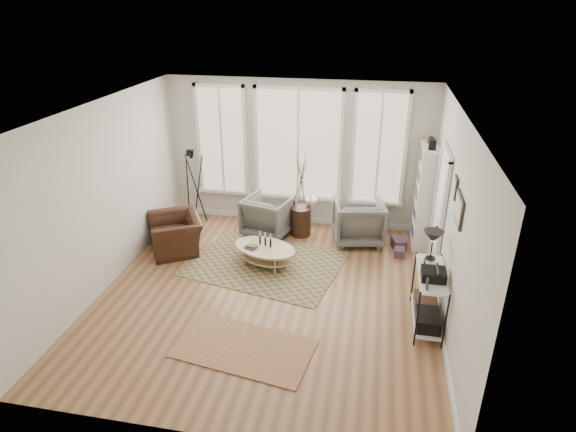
% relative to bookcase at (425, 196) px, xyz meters
% --- Properties ---
extents(room, '(5.50, 5.54, 2.90)m').
position_rel_bookcase_xyz_m(room, '(-2.42, -2.20, 0.47)').
color(room, '#9D6D46').
rests_on(room, ground).
extents(bay_window, '(4.14, 0.12, 2.24)m').
position_rel_bookcase_xyz_m(bay_window, '(-2.44, 0.49, 0.65)').
color(bay_window, tan).
rests_on(bay_window, ground).
extents(door, '(0.09, 1.06, 2.22)m').
position_rel_bookcase_xyz_m(door, '(0.13, -1.08, 0.17)').
color(door, silver).
rests_on(door, ground).
extents(bookcase, '(0.31, 0.85, 2.06)m').
position_rel_bookcase_xyz_m(bookcase, '(0.00, 0.00, 0.00)').
color(bookcase, white).
rests_on(bookcase, ground).
extents(low_shelf, '(0.38, 1.08, 1.30)m').
position_rel_bookcase_xyz_m(low_shelf, '(-0.06, -2.52, -0.44)').
color(low_shelf, white).
rests_on(low_shelf, ground).
extents(wall_art, '(0.04, 0.88, 0.44)m').
position_rel_bookcase_xyz_m(wall_art, '(0.14, -2.49, 0.92)').
color(wall_art, black).
rests_on(wall_art, ground).
extents(rug_main, '(2.87, 2.38, 0.01)m').
position_rel_bookcase_xyz_m(rug_main, '(-2.69, -1.33, -0.95)').
color(rug_main, brown).
rests_on(rug_main, ground).
extents(rug_runner, '(1.94, 1.27, 0.01)m').
position_rel_bookcase_xyz_m(rug_runner, '(-2.46, -3.55, -0.94)').
color(rug_runner, brown).
rests_on(rug_runner, ground).
extents(coffee_table, '(1.31, 1.05, 0.52)m').
position_rel_bookcase_xyz_m(coffee_table, '(-2.70, -1.37, -0.68)').
color(coffee_table, tan).
rests_on(coffee_table, ground).
extents(armchair_left, '(1.04, 1.05, 0.79)m').
position_rel_bookcase_xyz_m(armchair_left, '(-2.90, -0.18, -0.56)').
color(armchair_left, '#5E5E5A').
rests_on(armchair_left, ground).
extents(armchair_right, '(1.06, 1.08, 0.84)m').
position_rel_bookcase_xyz_m(armchair_right, '(-1.16, -0.15, -0.54)').
color(armchair_right, '#5E5E5A').
rests_on(armchair_right, ground).
extents(side_table, '(0.38, 0.38, 1.62)m').
position_rel_bookcase_xyz_m(side_table, '(-2.27, -0.09, -0.18)').
color(side_table, '#361D13').
rests_on(side_table, ground).
extents(vase, '(0.28, 0.28, 0.24)m').
position_rel_bookcase_xyz_m(vase, '(-2.11, 0.09, -0.26)').
color(vase, silver).
rests_on(vase, side_table).
extents(accent_chair, '(1.31, 1.27, 0.65)m').
position_rel_bookcase_xyz_m(accent_chair, '(-4.42, -1.12, -0.63)').
color(accent_chair, '#361D13').
rests_on(accent_chair, ground).
extents(tripod_camera, '(0.55, 0.55, 1.56)m').
position_rel_bookcase_xyz_m(tripod_camera, '(-4.49, 0.06, -0.24)').
color(tripod_camera, black).
rests_on(tripod_camera, ground).
extents(book_stack_near, '(0.30, 0.35, 0.19)m').
position_rel_bookcase_xyz_m(book_stack_near, '(-0.39, -0.30, -0.86)').
color(book_stack_near, maroon).
rests_on(book_stack_near, ground).
extents(book_stack_far, '(0.20, 0.25, 0.15)m').
position_rel_bookcase_xyz_m(book_stack_far, '(-0.39, -0.60, -0.88)').
color(book_stack_far, maroon).
rests_on(book_stack_far, ground).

